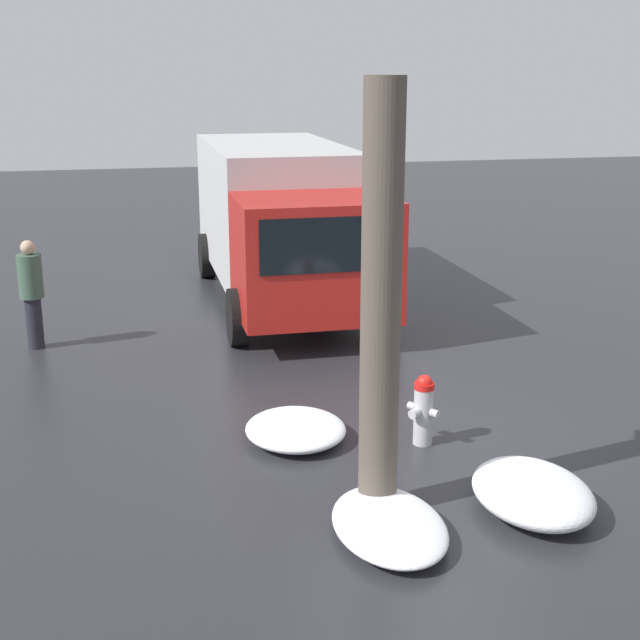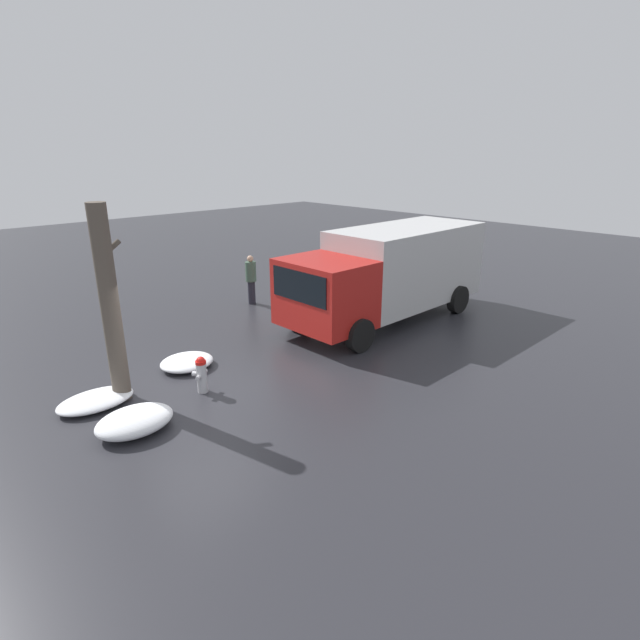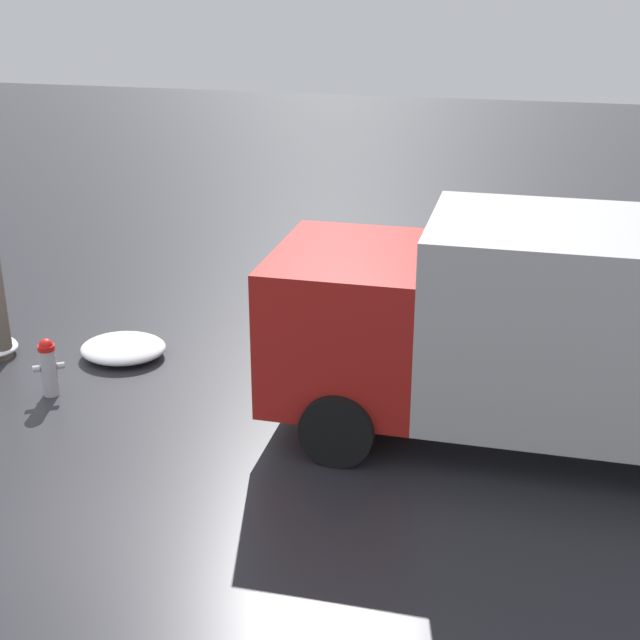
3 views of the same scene
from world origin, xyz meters
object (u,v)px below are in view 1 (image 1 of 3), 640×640
Objects in this scene: fire_hydrant at (423,409)px; pedestrian at (31,290)px; tree_trunk at (381,305)px; delivery_truck at (282,217)px.

pedestrian reaches higher than fire_hydrant.
tree_trunk is 7.28m from pedestrian.
delivery_truck is at bearing -119.83° from fire_hydrant.
fire_hydrant is 0.20× the size of tree_trunk.
fire_hydrant is at bearing 93.01° from delivery_truck.
pedestrian is (6.16, 3.70, -1.15)m from tree_trunk.
pedestrian is at bearing 31.00° from tree_trunk.
delivery_truck is at bearing -3.88° from tree_trunk.
fire_hydrant is 0.12× the size of delivery_truck.
fire_hydrant is 7.02m from delivery_truck.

